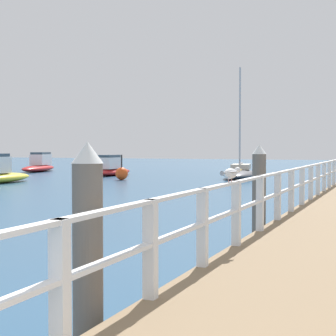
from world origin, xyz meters
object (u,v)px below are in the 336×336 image
Objects in this scene: boat_2 at (111,169)px; boat_6 at (39,165)px; boat_0 at (240,173)px; seagull_foreground at (231,173)px; dock_piling_far at (259,190)px; dock_piling_near at (88,244)px; channel_buoy at (122,174)px.

boat_6 is (-7.71, 3.31, 0.04)m from boat_2.
boat_0 is at bearing 176.81° from boat_2.
seagull_foreground reaches higher than boat_2.
boat_2 is at bearing -37.89° from boat_6.
boat_0 is at bearing 105.61° from dock_piling_far.
dock_piling_near is at bearing -76.35° from seagull_foreground.
boat_2 is (-14.63, 24.33, -1.03)m from seagull_foreground.
boat_2 is (-14.25, 27.80, -0.52)m from dock_piling_near.
boat_6 is (-21.95, 31.11, -0.48)m from dock_piling_near.
seagull_foreground is at bearing 83.69° from dock_piling_near.
boat_0 reaches higher than boat_6.
dock_piling_far is 0.43× the size of boat_2.
dock_piling_near reaches higher than channel_buoy.
boat_0 is (-5.73, 27.51, -0.62)m from dock_piling_near.
boat_0 is 16.62m from boat_6.
boat_2 is 3.14× the size of channel_buoy.
channel_buoy is (2.75, -4.01, -0.08)m from boat_2.
dock_piling_far is (0.00, 7.00, 0.00)m from dock_piling_near.
boat_6 is at bearing 132.32° from dock_piling_far.
dock_piling_far reaches higher than channel_buoy.
dock_piling_far is 25.21m from boat_2.
seagull_foreground is at bearing -83.82° from dock_piling_far.
dock_piling_near is 28.11m from boat_0.
channel_buoy is at bearing 123.22° from boat_2.
boat_0 reaches higher than boat_2.
boat_0 reaches higher than seagull_foreground.
boat_6 reaches higher than channel_buoy.
boat_6 is (-21.95, 24.11, -0.48)m from dock_piling_far.
boat_2 is (-8.52, 0.29, 0.10)m from boat_0.
boat_6 is 12.77m from channel_buoy.
dock_piling_far reaches higher than seagull_foreground.
boat_0 is at bearing 124.22° from seagull_foreground.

